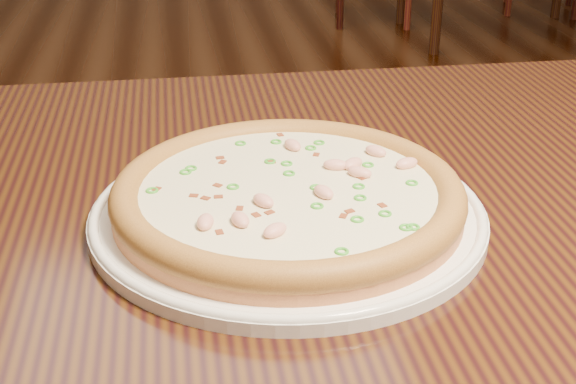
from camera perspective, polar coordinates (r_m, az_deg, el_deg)
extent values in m
cube|color=black|center=(0.83, 7.75, -1.08)|extent=(1.20, 0.80, 0.04)
cylinder|color=white|center=(0.75, 0.00, -1.65)|extent=(0.37, 0.37, 0.01)
torus|color=white|center=(0.74, 0.00, -1.24)|extent=(0.36, 0.36, 0.01)
cylinder|color=#CF8849|center=(0.74, 0.00, -0.63)|extent=(0.32, 0.32, 0.02)
torus|color=#B48035|center=(0.74, 0.00, 0.00)|extent=(0.33, 0.33, 0.03)
cylinder|color=#E7ECBB|center=(0.74, 0.00, 0.17)|extent=(0.27, 0.27, 0.00)
ellipsoid|color=#F2B29E|center=(0.78, 4.63, 2.01)|extent=(0.03, 0.03, 0.01)
ellipsoid|color=#F2B29E|center=(0.65, -0.93, -2.75)|extent=(0.03, 0.03, 0.01)
ellipsoid|color=#F2B29E|center=(0.82, 0.33, 3.35)|extent=(0.02, 0.03, 0.01)
ellipsoid|color=#F2B29E|center=(0.67, -3.42, -1.97)|extent=(0.02, 0.03, 0.01)
ellipsoid|color=#F2B29E|center=(0.72, 2.55, 0.00)|extent=(0.02, 0.03, 0.01)
ellipsoid|color=#F2B29E|center=(0.76, 5.12, 1.40)|extent=(0.03, 0.03, 0.01)
ellipsoid|color=#F2B29E|center=(0.70, -1.76, -0.62)|extent=(0.02, 0.03, 0.01)
ellipsoid|color=#F2B29E|center=(0.78, 8.44, 2.03)|extent=(0.03, 0.02, 0.01)
ellipsoid|color=#F2B29E|center=(0.81, 6.26, 2.91)|extent=(0.03, 0.03, 0.01)
ellipsoid|color=#F2B29E|center=(0.67, -5.90, -2.13)|extent=(0.02, 0.03, 0.01)
ellipsoid|color=#F2B29E|center=(0.77, 3.40, 1.93)|extent=(0.03, 0.02, 0.01)
cube|color=maroon|center=(0.69, 3.95, -1.78)|extent=(0.01, 0.01, 0.00)
cube|color=maroon|center=(0.72, -4.96, -0.40)|extent=(0.01, 0.01, 0.00)
cube|color=maroon|center=(0.79, -1.16, 2.10)|extent=(0.01, 0.01, 0.00)
cube|color=maroon|center=(0.72, -6.72, -0.32)|extent=(0.01, 0.01, 0.00)
cube|color=maroon|center=(0.69, -2.28, -1.70)|extent=(0.01, 0.01, 0.00)
cube|color=maroon|center=(0.71, 6.72, -1.01)|extent=(0.01, 0.01, 0.00)
cube|color=maroon|center=(0.85, -0.56, 4.04)|extent=(0.01, 0.01, 0.00)
cube|color=maroon|center=(0.69, 4.40, -1.44)|extent=(0.01, 0.01, 0.00)
cube|color=maroon|center=(0.72, -5.89, -0.50)|extent=(0.01, 0.01, 0.00)
cube|color=maroon|center=(0.74, -5.03, 0.41)|extent=(0.01, 0.01, 0.00)
cube|color=maroon|center=(0.70, -3.46, -1.23)|extent=(0.01, 0.01, 0.00)
cube|color=maroon|center=(0.69, -1.32, -1.52)|extent=(0.01, 0.01, 0.00)
cube|color=maroon|center=(0.76, 5.23, 0.94)|extent=(0.01, 0.01, 0.00)
cube|color=maroon|center=(0.80, 2.02, 2.62)|extent=(0.01, 0.01, 0.00)
cube|color=maroon|center=(0.79, -4.68, 2.08)|extent=(0.01, 0.01, 0.00)
cube|color=maroon|center=(0.66, -4.89, -2.93)|extent=(0.01, 0.01, 0.00)
cube|color=maroon|center=(0.68, -3.57, -2.03)|extent=(0.01, 0.01, 0.00)
cube|color=maroon|center=(0.80, -4.85, 2.39)|extent=(0.01, 0.01, 0.00)
cube|color=maroon|center=(0.74, -9.31, 0.15)|extent=(0.01, 0.01, 0.00)
torus|color=green|center=(0.75, 8.80, 0.63)|extent=(0.01, 0.01, 0.00)
torus|color=green|center=(0.74, 5.05, 0.39)|extent=(0.02, 0.02, 0.00)
torus|color=green|center=(0.73, 2.00, 0.32)|extent=(0.02, 0.02, 0.00)
torus|color=green|center=(0.74, -3.94, 0.36)|extent=(0.01, 0.01, 0.00)
torus|color=green|center=(0.83, 2.23, 3.52)|extent=(0.02, 0.02, 0.00)
torus|color=green|center=(0.67, 8.88, -2.48)|extent=(0.02, 0.02, 0.00)
torus|color=green|center=(0.82, 1.62, 3.14)|extent=(0.02, 0.02, 0.00)
torus|color=green|center=(0.67, 8.39, -2.52)|extent=(0.02, 0.02, 0.00)
torus|color=green|center=(0.69, 6.91, -1.54)|extent=(0.01, 0.01, 0.00)
torus|color=green|center=(0.74, -9.65, 0.10)|extent=(0.02, 0.02, 0.00)
torus|color=green|center=(0.83, -3.40, 3.47)|extent=(0.01, 0.01, 0.00)
torus|color=green|center=(0.79, -1.29, 2.18)|extent=(0.01, 0.01, 0.00)
torus|color=green|center=(0.70, 2.08, -1.01)|extent=(0.02, 0.02, 0.00)
torus|color=green|center=(0.78, -0.10, 2.03)|extent=(0.02, 0.02, 0.00)
torus|color=green|center=(0.72, 5.15, -0.43)|extent=(0.02, 0.02, 0.00)
torus|color=green|center=(0.77, -7.30, 1.41)|extent=(0.01, 0.01, 0.00)
torus|color=green|center=(0.78, 5.71, 1.93)|extent=(0.01, 0.01, 0.00)
torus|color=green|center=(0.78, -6.92, 1.68)|extent=(0.01, 0.01, 0.00)
torus|color=green|center=(0.68, 4.95, -1.96)|extent=(0.02, 0.02, 0.00)
torus|color=green|center=(0.63, 3.84, -4.24)|extent=(0.02, 0.02, 0.00)
torus|color=green|center=(0.76, 0.07, 1.33)|extent=(0.01, 0.01, 0.00)
torus|color=green|center=(0.83, -0.85, 3.58)|extent=(0.02, 0.02, 0.00)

